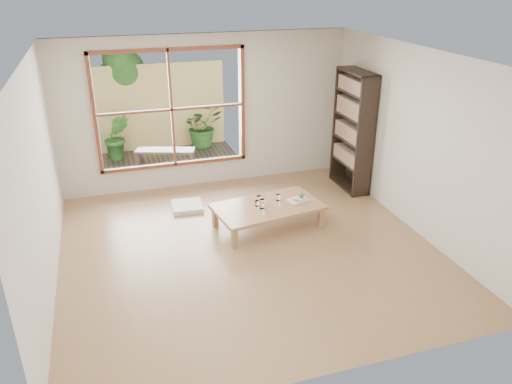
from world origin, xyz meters
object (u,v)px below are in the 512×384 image
at_px(food_tray, 298,199).
at_px(low_table, 268,208).
at_px(garden_bench, 165,152).
at_px(bookshelf, 353,131).

bearing_deg(food_tray, low_table, 170.67).
bearing_deg(garden_bench, bookshelf, -13.91).
bearing_deg(low_table, garden_bench, 102.54).
relative_size(bookshelf, food_tray, 6.08).
distance_m(bookshelf, garden_bench, 3.58).
distance_m(bookshelf, food_tray, 1.78).
xyz_separation_m(low_table, food_tray, (0.50, 0.02, 0.06)).
height_order(low_table, garden_bench, garden_bench).
distance_m(low_table, bookshelf, 2.21).
height_order(low_table, food_tray, food_tray).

